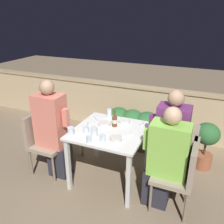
{
  "coord_description": "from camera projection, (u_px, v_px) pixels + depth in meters",
  "views": [
    {
      "loc": [
        1.09,
        -2.45,
        2.11
      ],
      "look_at": [
        0.0,
        0.07,
        0.98
      ],
      "focal_mm": 38.0,
      "sensor_mm": 36.0,
      "label": 1
    }
  ],
  "objects": [
    {
      "name": "ground_plane",
      "position": [
        110.0,
        178.0,
        3.29
      ],
      "size": [
        16.0,
        16.0,
        0.0
      ],
      "primitive_type": "plane",
      "color": "#847056"
    },
    {
      "name": "person_coral_top",
      "position": [
        53.0,
        129.0,
        3.16
      ],
      "size": [
        0.48,
        0.26,
        1.36
      ],
      "color": "#282833",
      "rests_on": "ground_plane"
    },
    {
      "name": "glass_cup_3",
      "position": [
        109.0,
        113.0,
        3.35
      ],
      "size": [
        0.07,
        0.07,
        0.12
      ],
      "color": "silver",
      "rests_on": "dining_table"
    },
    {
      "name": "potted_plant",
      "position": [
        206.0,
        141.0,
        3.37
      ],
      "size": [
        0.35,
        0.35,
        0.71
      ],
      "color": "#9E5638",
      "rests_on": "ground_plane"
    },
    {
      "name": "chair_right_far",
      "position": [
        184.0,
        156.0,
        2.86
      ],
      "size": [
        0.45,
        0.44,
        0.87
      ],
      "color": "gray",
      "rests_on": "ground_plane"
    },
    {
      "name": "chair_right_near",
      "position": [
        182.0,
        171.0,
        2.59
      ],
      "size": [
        0.45,
        0.44,
        0.87
      ],
      "color": "gray",
      "rests_on": "ground_plane"
    },
    {
      "name": "planter_hedge",
      "position": [
        132.0,
        126.0,
        3.99
      ],
      "size": [
        0.91,
        0.47,
        0.65
      ],
      "color": "brown",
      "rests_on": "ground_plane"
    },
    {
      "name": "glass_cup_1",
      "position": [
        89.0,
        139.0,
        2.69
      ],
      "size": [
        0.06,
        0.06,
        0.09
      ],
      "color": "silver",
      "rests_on": "dining_table"
    },
    {
      "name": "chair_left_far",
      "position": [
        58.0,
        128.0,
        3.57
      ],
      "size": [
        0.45,
        0.44,
        0.87
      ],
      "color": "gray",
      "rests_on": "ground_plane"
    },
    {
      "name": "glass_cup_2",
      "position": [
        71.0,
        131.0,
        2.86
      ],
      "size": [
        0.08,
        0.08,
        0.1
      ],
      "color": "silver",
      "rests_on": "dining_table"
    },
    {
      "name": "plate_0",
      "position": [
        125.0,
        133.0,
        2.92
      ],
      "size": [
        0.2,
        0.2,
        0.01
      ],
      "color": "white",
      "rests_on": "dining_table"
    },
    {
      "name": "parapet_wall",
      "position": [
        144.0,
        109.0,
        4.44
      ],
      "size": [
        9.0,
        0.18,
        0.9
      ],
      "color": "tan",
      "rests_on": "ground_plane"
    },
    {
      "name": "dining_table",
      "position": [
        110.0,
        137.0,
        3.04
      ],
      "size": [
        0.9,
        0.88,
        0.76
      ],
      "color": "white",
      "rests_on": "ground_plane"
    },
    {
      "name": "beer_bottle",
      "position": [
        115.0,
        120.0,
        3.06
      ],
      "size": [
        0.07,
        0.07,
        0.22
      ],
      "color": "brown",
      "rests_on": "dining_table"
    },
    {
      "name": "glass_cup_4",
      "position": [
        94.0,
        131.0,
        2.84
      ],
      "size": [
        0.08,
        0.08,
        0.11
      ],
      "color": "silver",
      "rests_on": "dining_table"
    },
    {
      "name": "person_purple_stripe",
      "position": [
        169.0,
        142.0,
        2.88
      ],
      "size": [
        0.47,
        0.26,
        1.33
      ],
      "color": "#282833",
      "rests_on": "ground_plane"
    },
    {
      "name": "fork_2",
      "position": [
        96.0,
        119.0,
        3.3
      ],
      "size": [
        0.13,
        0.13,
        0.01
      ],
      "color": "silver",
      "rests_on": "dining_table"
    },
    {
      "name": "bowl_0",
      "position": [
        116.0,
        138.0,
        2.74
      ],
      "size": [
        0.14,
        0.14,
        0.05
      ],
      "color": "beige",
      "rests_on": "dining_table"
    },
    {
      "name": "bowl_2",
      "position": [
        124.0,
        121.0,
        3.19
      ],
      "size": [
        0.16,
        0.16,
        0.04
      ],
      "color": "silver",
      "rests_on": "dining_table"
    },
    {
      "name": "bowl_1",
      "position": [
        104.0,
        123.0,
        3.13
      ],
      "size": [
        0.16,
        0.16,
        0.04
      ],
      "color": "beige",
      "rests_on": "dining_table"
    },
    {
      "name": "chair_left_near",
      "position": [
        43.0,
        137.0,
        3.29
      ],
      "size": [
        0.45,
        0.44,
        0.87
      ],
      "color": "gray",
      "rests_on": "ground_plane"
    },
    {
      "name": "fork_0",
      "position": [
        87.0,
        125.0,
        3.11
      ],
      "size": [
        0.08,
        0.17,
        0.01
      ],
      "color": "silver",
      "rests_on": "dining_table"
    },
    {
      "name": "person_green_blouse",
      "position": [
        165.0,
        159.0,
        2.63
      ],
      "size": [
        0.5,
        0.26,
        1.25
      ],
      "color": "#282833",
      "rests_on": "ground_plane"
    },
    {
      "name": "glass_cup_0",
      "position": [
        86.0,
        130.0,
        2.91
      ],
      "size": [
        0.07,
        0.07,
        0.08
      ],
      "color": "silver",
      "rests_on": "dining_table"
    },
    {
      "name": "fork_1",
      "position": [
        142.0,
        124.0,
        3.14
      ],
      "size": [
        0.05,
        0.17,
        0.01
      ],
      "color": "silver",
      "rests_on": "dining_table"
    },
    {
      "name": "glass_cup_5",
      "position": [
        103.0,
        138.0,
        2.71
      ],
      "size": [
        0.07,
        0.07,
        0.09
      ],
      "color": "silver",
      "rests_on": "dining_table"
    }
  ]
}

